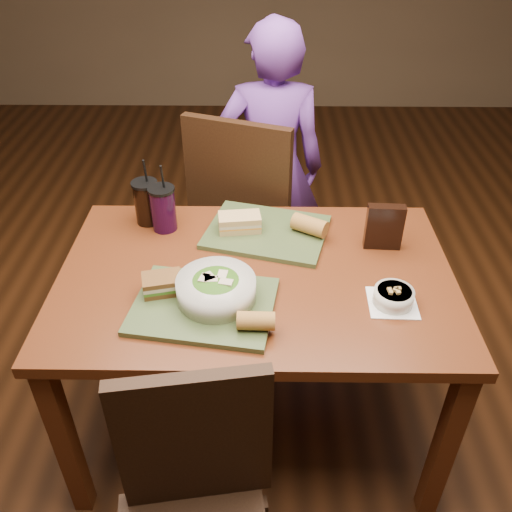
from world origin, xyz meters
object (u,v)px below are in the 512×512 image
Objects in this scene: salad_bowl at (216,288)px; baguette_far at (310,225)px; cup_cola at (147,202)px; diner at (271,169)px; sandwich_far at (240,222)px; cup_berry at (163,208)px; tray_near at (204,306)px; sandwich_near at (162,284)px; dining_table at (256,294)px; tray_far at (267,232)px; chair_near at (195,512)px; baguette_near at (256,321)px; chair_far at (239,211)px; soup_bowl at (394,297)px; chip_bag at (384,227)px.

salad_bowl is 0.48m from baguette_far.
diner is at bearing 50.92° from cup_cola.
cup_berry reaches higher than sandwich_far.
tray_near is 1.74× the size of salad_bowl.
tray_near is 0.42m from sandwich_far.
cup_berry is (-0.05, 0.38, 0.04)m from sandwich_near.
dining_table is at bearing 48.22° from tray_near.
tray_far is at bearing 81.24° from dining_table.
baguette_near is (0.15, 0.40, 0.29)m from chair_near.
baguette_near is at bearing -89.25° from dining_table.
baguette_far is (0.13, -0.67, 0.12)m from diner.
diner is (0.21, 1.56, 0.18)m from chair_near.
salad_bowl is 0.17m from sandwich_near.
chair_far is at bearing 57.54° from cup_berry.
sandwich_near is 0.58m from baguette_far.
cup_cola is (-0.59, 0.09, 0.04)m from baguette_far.
baguette_far reaches higher than baguette_near.
chair_far is at bearing 121.81° from soup_bowl.
salad_bowl is 0.93× the size of cup_cola.
sandwich_near is 0.52× the size of cup_berry.
salad_bowl is at bearing 133.27° from baguette_near.
soup_bowl is 0.87m from cup_berry.
chair_far reaches higher than soup_bowl.
chair_far is at bearing 75.47° from sandwich_near.
chair_far is at bearing 87.57° from salad_bowl.
chair_far reaches higher than chip_bag.
salad_bowl is (-0.15, -0.38, 0.05)m from tray_far.
sandwich_near is 0.52× the size of cup_cola.
tray_far is 1.62× the size of cup_berry.
salad_bowl reaches higher than baguette_near.
salad_bowl is 1.93× the size of baguette_far.
soup_bowl is (0.38, -0.38, 0.02)m from tray_far.
dining_table is 10.40× the size of baguette_far.
tray_near is 0.52m from baguette_far.
soup_bowl is at bearing -2.41° from sandwich_near.
salad_bowl is at bearing -10.55° from sandwich_near.
dining_table is at bearing -156.83° from chip_bag.
cup_berry is (-0.53, 0.05, 0.04)m from baguette_far.
diner is 8.58× the size of sandwich_far.
chip_bag reaches higher than soup_bowl.
chip_bag is at bearing 28.73° from salad_bowl.
baguette_far is 0.53m from cup_berry.
tray_far is 3.12× the size of sandwich_near.
salad_bowl is at bearing -130.10° from baguette_far.
sandwich_near is at bearing -157.97° from dining_table.
chair_near reaches higher than sandwich_near.
sandwich_near is at bearing 104.01° from chair_near.
baguette_far is at bearing 69.52° from baguette_near.
cup_cola reaches higher than tray_near.
chair_far is 6.60× the size of sandwich_far.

